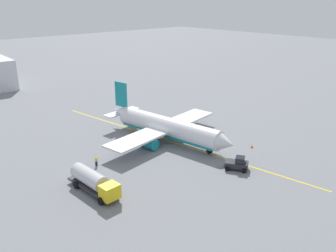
# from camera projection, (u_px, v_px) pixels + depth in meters

# --- Properties ---
(ground_plane) EXTENTS (400.00, 400.00, 0.00)m
(ground_plane) POSITION_uv_depth(u_px,v_px,m) (168.00, 141.00, 68.00)
(ground_plane) COLOR slate
(airplane) EXTENTS (29.79, 27.42, 9.65)m
(airplane) POSITION_uv_depth(u_px,v_px,m) (166.00, 127.00, 67.38)
(airplane) COLOR white
(airplane) RESTS_ON ground
(fuel_tanker) EXTENTS (9.95, 3.18, 3.15)m
(fuel_tanker) POSITION_uv_depth(u_px,v_px,m) (94.00, 181.00, 49.45)
(fuel_tanker) COLOR #2D2D33
(fuel_tanker) RESTS_ON ground
(pushback_tug) EXTENTS (4.12, 3.73, 2.20)m
(pushback_tug) POSITION_uv_depth(u_px,v_px,m) (237.00, 164.00, 56.33)
(pushback_tug) COLOR #232328
(pushback_tug) RESTS_ON ground
(refueling_worker) EXTENTS (0.63, 0.61, 1.71)m
(refueling_worker) POSITION_uv_depth(u_px,v_px,m) (96.00, 161.00, 57.62)
(refueling_worker) COLOR navy
(refueling_worker) RESTS_ON ground
(safety_cone_nose) EXTENTS (0.50, 0.50, 0.55)m
(safety_cone_nose) POSITION_uv_depth(u_px,v_px,m) (252.00, 146.00, 64.69)
(safety_cone_nose) COLOR #F2590F
(safety_cone_nose) RESTS_ON ground
(taxi_line_marking) EXTENTS (59.75, 8.87, 0.01)m
(taxi_line_marking) POSITION_uv_depth(u_px,v_px,m) (168.00, 141.00, 68.00)
(taxi_line_marking) COLOR yellow
(taxi_line_marking) RESTS_ON ground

